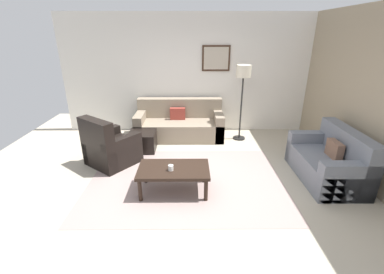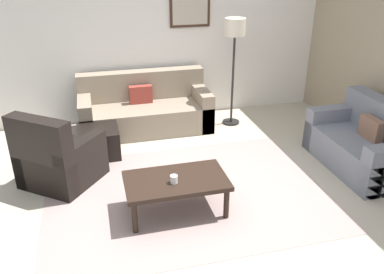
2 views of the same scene
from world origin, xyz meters
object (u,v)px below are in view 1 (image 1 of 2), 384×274
at_px(ottoman, 143,141).
at_px(lamp_standing, 243,79).
at_px(couch_loveseat, 331,163).
at_px(armchair_leather, 109,149).
at_px(couch_main, 180,124).
at_px(cup, 171,168).
at_px(framed_artwork, 216,58).
at_px(coffee_table, 174,171).

distance_m(ottoman, lamp_standing, 2.57).
height_order(couch_loveseat, armchair_leather, armchair_leather).
bearing_deg(couch_main, armchair_leather, -131.05).
height_order(couch_main, lamp_standing, lamp_standing).
relative_size(couch_main, cup, 23.13).
distance_m(cup, framed_artwork, 3.31).
relative_size(cup, framed_artwork, 0.13).
xyz_separation_m(armchair_leather, lamp_standing, (2.69, 1.27, 1.10)).
distance_m(couch_main, coffee_table, 2.40).
height_order(ottoman, coffee_table, coffee_table).
relative_size(armchair_leather, coffee_table, 1.02).
bearing_deg(framed_artwork, couch_loveseat, -53.88).
relative_size(couch_main, couch_loveseat, 1.38).
bearing_deg(coffee_table, cup, -116.91).
xyz_separation_m(couch_main, ottoman, (-0.77, -0.82, -0.10)).
relative_size(coffee_table, cup, 12.52).
height_order(couch_main, coffee_table, couch_main).
height_order(coffee_table, framed_artwork, framed_artwork).
xyz_separation_m(couch_main, armchair_leather, (-1.28, -1.47, 0.01)).
bearing_deg(armchair_leather, cup, -39.05).
height_order(couch_main, couch_loveseat, same).
bearing_deg(lamp_standing, armchair_leather, -154.73).
height_order(armchair_leather, framed_artwork, framed_artwork).
bearing_deg(lamp_standing, couch_main, 172.16).
height_order(ottoman, cup, cup).
relative_size(couch_loveseat, coffee_table, 1.34).
bearing_deg(ottoman, couch_loveseat, -19.53).
relative_size(couch_loveseat, framed_artwork, 2.24).
bearing_deg(cup, ottoman, 113.66).
xyz_separation_m(lamp_standing, framed_artwork, (-0.55, 0.61, 0.38)).
height_order(ottoman, framed_artwork, framed_artwork).
bearing_deg(armchair_leather, framed_artwork, 41.29).
bearing_deg(cup, armchair_leather, 140.95).
height_order(couch_loveseat, lamp_standing, lamp_standing).
distance_m(ottoman, cup, 1.82).
height_order(couch_loveseat, ottoman, couch_loveseat).
bearing_deg(couch_main, ottoman, -133.28).
distance_m(couch_loveseat, cup, 2.73).
bearing_deg(armchair_leather, couch_loveseat, -8.11).
relative_size(coffee_table, framed_artwork, 1.68).
relative_size(ottoman, framed_artwork, 0.85).
xyz_separation_m(cup, framed_artwork, (0.91, 2.88, 1.34)).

